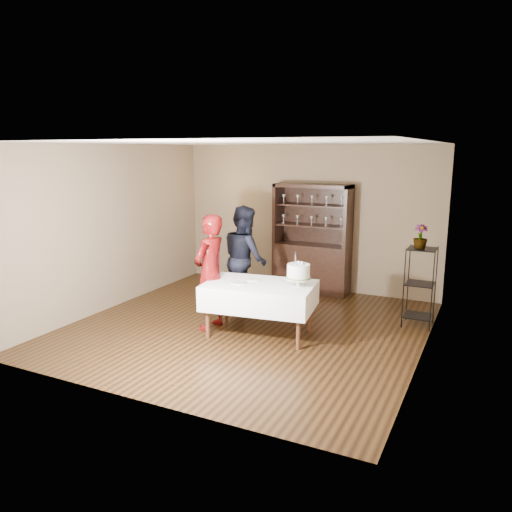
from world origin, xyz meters
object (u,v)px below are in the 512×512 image
(plant_etagere, at_px, (420,284))
(man, at_px, (245,258))
(cake, at_px, (298,272))
(potted_plant, at_px, (420,237))
(woman, at_px, (210,272))
(cake_table, at_px, (260,296))
(china_hutch, at_px, (312,257))

(plant_etagere, height_order, man, man)
(cake, distance_m, potted_plant, 1.93)
(man, bearing_deg, cake, -170.56)
(woman, relative_size, cake, 3.52)
(cake, xyz_separation_m, potted_plant, (1.41, 1.25, 0.41))
(plant_etagere, relative_size, cake_table, 0.73)
(cake_table, xyz_separation_m, potted_plant, (1.94, 1.36, 0.78))
(plant_etagere, height_order, potted_plant, potted_plant)
(china_hutch, bearing_deg, potted_plant, -28.10)
(plant_etagere, bearing_deg, potted_plant, -129.97)
(man, height_order, cake, man)
(man, distance_m, cake, 1.53)
(cake_table, bearing_deg, woman, -176.15)
(plant_etagere, height_order, cake, cake)
(cake_table, bearing_deg, plant_etagere, 35.29)
(man, bearing_deg, china_hutch, -69.55)
(plant_etagere, relative_size, cake, 2.48)
(potted_plant, bearing_deg, plant_etagere, 50.03)
(china_hutch, bearing_deg, cake, -74.75)
(china_hutch, xyz_separation_m, potted_plant, (2.05, -1.09, 0.70))
(china_hutch, distance_m, woman, 2.60)
(china_hutch, distance_m, potted_plant, 2.42)
(cake, bearing_deg, china_hutch, 105.25)
(plant_etagere, xyz_separation_m, man, (-2.71, -0.43, 0.21))
(china_hutch, xyz_separation_m, plant_etagere, (2.08, -1.05, -0.01))
(man, bearing_deg, potted_plant, -128.23)
(plant_etagere, distance_m, potted_plant, 0.72)
(china_hutch, bearing_deg, cake_table, -87.64)
(plant_etagere, relative_size, potted_plant, 3.37)
(cake_table, bearing_deg, man, 127.07)
(china_hutch, distance_m, cake, 2.44)
(china_hutch, relative_size, potted_plant, 5.61)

